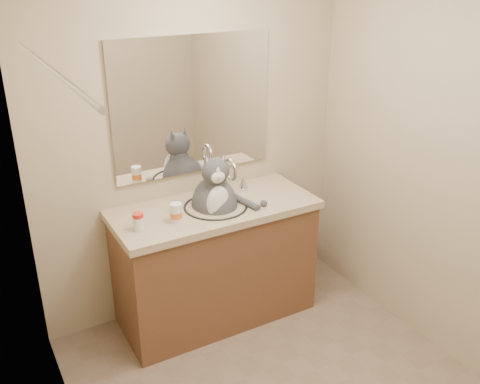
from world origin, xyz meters
name	(u,v)px	position (x,y,z in m)	size (l,w,h in m)	color
room	(303,214)	(0.00, 0.00, 1.20)	(2.22, 2.52, 2.42)	#816A59
vanity	(215,260)	(0.00, 0.96, 0.44)	(1.34, 0.59, 1.12)	brown
mirror	(193,106)	(0.00, 1.24, 1.45)	(1.10, 0.02, 0.90)	white
shower_curtain	(82,295)	(-1.05, 0.10, 1.03)	(0.02, 1.30, 1.93)	#BAA78C
cat	(215,202)	(0.00, 0.96, 0.88)	(0.41, 0.41, 0.59)	#47474C
pill_bottle_redcap	(138,222)	(-0.54, 0.87, 0.91)	(0.08, 0.08, 0.11)	white
pill_bottle_orange	(176,213)	(-0.31, 0.87, 0.91)	(0.09, 0.09, 0.12)	white
grey_canister	(174,207)	(-0.26, 1.01, 0.89)	(0.06, 0.06, 0.07)	slate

